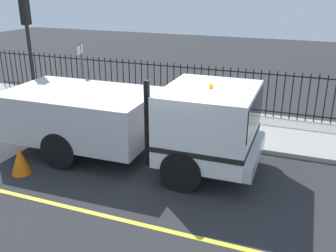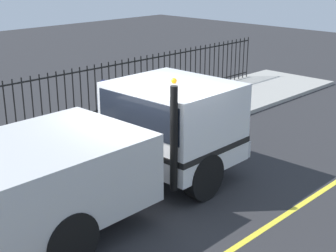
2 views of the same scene
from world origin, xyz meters
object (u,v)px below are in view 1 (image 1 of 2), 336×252
(work_truck, at_px, (144,117))
(traffic_cone, at_px, (20,161))
(street_sign, at_px, (82,75))
(traffic_light_near, at_px, (28,33))
(worker_standing, at_px, (221,101))

(work_truck, relative_size, traffic_cone, 9.91)
(traffic_cone, relative_size, street_sign, 0.27)
(traffic_light_near, relative_size, street_sign, 1.52)
(street_sign, bearing_deg, worker_standing, -84.87)
(worker_standing, distance_m, traffic_light_near, 6.58)
(traffic_cone, bearing_deg, street_sign, 6.28)
(traffic_light_near, bearing_deg, traffic_cone, 25.25)
(worker_standing, height_order, traffic_cone, worker_standing)
(work_truck, distance_m, street_sign, 3.41)
(work_truck, relative_size, street_sign, 2.65)
(worker_standing, relative_size, traffic_light_near, 0.46)
(street_sign, bearing_deg, traffic_light_near, 89.40)
(work_truck, height_order, traffic_light_near, traffic_light_near)
(work_truck, bearing_deg, traffic_light_near, -110.77)
(work_truck, distance_m, worker_standing, 2.58)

